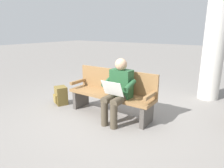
{
  "coord_description": "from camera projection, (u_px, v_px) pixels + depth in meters",
  "views": [
    {
      "loc": [
        -2.18,
        3.12,
        1.68
      ],
      "look_at": [
        -0.14,
        0.15,
        0.7
      ],
      "focal_mm": 32.32,
      "sensor_mm": 36.0,
      "label": 1
    }
  ],
  "objects": [
    {
      "name": "backpack",
      "position": [
        61.0,
        96.0,
        4.63
      ],
      "size": [
        0.37,
        0.36,
        0.41
      ],
      "rotation": [
        0.0,
        0.0,
        5.82
      ],
      "color": "brown",
      "rests_on": "ground"
    },
    {
      "name": "person_seated",
      "position": [
        118.0,
        89.0,
        3.66
      ],
      "size": [
        0.57,
        0.57,
        1.18
      ],
      "rotation": [
        0.0,
        0.0,
        -0.0
      ],
      "color": "#23512D",
      "rests_on": "ground"
    },
    {
      "name": "bench_near",
      "position": [
        112.0,
        92.0,
        4.04
      ],
      "size": [
        1.8,
        0.48,
        0.9
      ],
      "rotation": [
        0.0,
        0.0,
        -0.0
      ],
      "color": "olive",
      "rests_on": "ground"
    },
    {
      "name": "ground_plane",
      "position": [
        110.0,
        114.0,
        4.11
      ],
      "size": [
        40.0,
        40.0,
        0.0
      ],
      "primitive_type": "plane",
      "color": "gray"
    },
    {
      "name": "support_pillar",
      "position": [
        218.0,
        18.0,
        4.58
      ],
      "size": [
        0.49,
        0.49,
        3.86
      ],
      "primitive_type": "cylinder",
      "color": "beige",
      "rests_on": "ground"
    }
  ]
}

